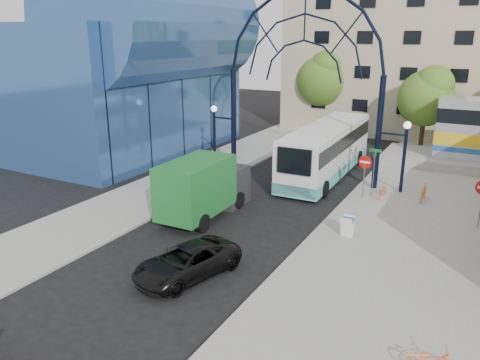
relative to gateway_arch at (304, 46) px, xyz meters
The scene contains 17 objects.
ground 16.41m from the gateway_arch, 90.00° to the right, with size 120.00×120.00×0.00m, color black.
sidewalk_east 15.37m from the gateway_arch, 51.34° to the right, with size 8.00×56.00×0.12m, color gray.
plaza_west 13.36m from the gateway_arch, 129.09° to the right, with size 5.00×50.00×0.12m, color gray.
gateway_arch is the anchor object (origin of this frame).
stop_sign 8.37m from the gateway_arch, 22.63° to the right, with size 0.80×0.07×2.50m.
street_name_sign 8.38m from the gateway_arch, 15.07° to the right, with size 0.70×0.70×2.80m.
sandwich_board 12.52m from the gateway_arch, 55.09° to the right, with size 0.55×0.61×0.99m.
transit_hall 15.45m from the gateway_arch, behind, with size 16.50×18.00×14.50m.
apartment_block 21.12m from the gateway_arch, 84.55° to the left, with size 20.00×12.10×14.00m.
tree_north_a 13.98m from the gateway_arch, 62.83° to the left, with size 4.48×4.48×7.00m.
tree_north_b 16.72m from the gateway_arch, 103.68° to the left, with size 5.12×5.12×8.00m.
city_bus 7.09m from the gateway_arch, 50.95° to the left, with size 3.14×12.49×3.41m.
green_truck 11.27m from the gateway_arch, 102.48° to the right, with size 2.54×6.35×3.18m.
black_suv 16.64m from the gateway_arch, 85.99° to the right, with size 2.09×4.54×1.26m, color black.
bike_near_a 10.07m from the gateway_arch, 15.37° to the right, with size 0.53×1.52×0.80m, color #E6582E.
bike_near_b 11.33m from the gateway_arch, ahead, with size 0.46×1.64×0.99m, color orange.
bike_far_a 20.71m from the gateway_arch, 57.33° to the right, with size 0.53×1.51×0.79m, color orange.
Camera 1 is at (10.84, -14.30, 9.25)m, focal length 35.00 mm.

